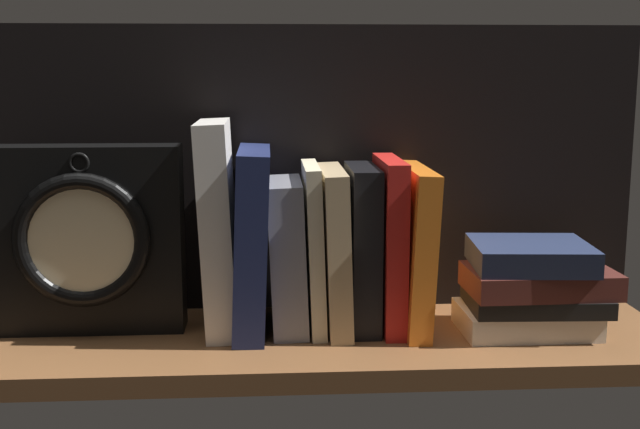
{
  "coord_description": "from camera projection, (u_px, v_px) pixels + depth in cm",
  "views": [
    {
      "loc": [
        -4.34,
        -93.38,
        31.41
      ],
      "look_at": [
        1.91,
        2.94,
        14.07
      ],
      "focal_mm": 45.52,
      "sensor_mm": 36.0,
      "label": 1
    }
  ],
  "objects": [
    {
      "name": "book_tan_shortstories",
      "position": [
        335.0,
        249.0,
        0.99
      ],
      "size": [
        3.41,
        15.2,
        19.69
      ],
      "primitive_type": "cube",
      "rotation": [
        0.0,
        -0.04,
        0.0
      ],
      "color": "tan",
      "rests_on": "ground_plane"
    },
    {
      "name": "book_navy_bierce",
      "position": [
        252.0,
        240.0,
        0.98
      ],
      "size": [
        4.62,
        16.49,
        22.17
      ],
      "primitive_type": "cube",
      "rotation": [
        0.0,
        0.04,
        0.0
      ],
      "color": "#192147",
      "rests_on": "ground_plane"
    },
    {
      "name": "book_white_catcher",
      "position": [
        218.0,
        227.0,
        0.98
      ],
      "size": [
        4.69,
        13.6,
        25.5
      ],
      "primitive_type": "cube",
      "rotation": [
        0.0,
        -0.04,
        0.0
      ],
      "color": "silver",
      "rests_on": "ground_plane"
    },
    {
      "name": "book_cream_twain",
      "position": [
        314.0,
        247.0,
        0.99
      ],
      "size": [
        2.5,
        13.11,
        20.21
      ],
      "primitive_type": "cube",
      "rotation": [
        0.0,
        -0.04,
        0.0
      ],
      "color": "beige",
      "rests_on": "ground_plane"
    },
    {
      "name": "back_panel",
      "position": [
        301.0,
        169.0,
        1.06
      ],
      "size": [
        88.5,
        1.2,
        37.02
      ],
      "primitive_type": "cube",
      "color": "black",
      "rests_on": "ground_plane"
    },
    {
      "name": "ground_plane",
      "position": [
        306.0,
        344.0,
        0.98
      ],
      "size": [
        88.5,
        25.26,
        2.5
      ],
      "primitive_type": "cube",
      "color": "brown"
    },
    {
      "name": "book_orange_pandolfini",
      "position": [
        413.0,
        247.0,
        1.0
      ],
      "size": [
        3.58,
        16.98,
        19.79
      ],
      "primitive_type": "cube",
      "rotation": [
        0.0,
        0.04,
        0.0
      ],
      "color": "orange",
      "rests_on": "ground_plane"
    },
    {
      "name": "book_gray_chess",
      "position": [
        287.0,
        255.0,
        0.99
      ],
      "size": [
        4.86,
        12.61,
        18.37
      ],
      "primitive_type": "cube",
      "rotation": [
        0.0,
        -0.04,
        0.0
      ],
      "color": "gray",
      "rests_on": "ground_plane"
    },
    {
      "name": "book_black_skeptic",
      "position": [
        362.0,
        247.0,
        0.99
      ],
      "size": [
        3.49,
        12.47,
        19.9
      ],
      "primitive_type": "cube",
      "rotation": [
        0.0,
        -0.0,
        0.0
      ],
      "color": "black",
      "rests_on": "ground_plane"
    },
    {
      "name": "book_red_requiem",
      "position": [
        389.0,
        243.0,
        0.99
      ],
      "size": [
        2.65,
        14.2,
        20.81
      ],
      "primitive_type": "cube",
      "rotation": [
        0.0,
        0.0,
        0.0
      ],
      "color": "red",
      "rests_on": "ground_plane"
    },
    {
      "name": "framed_clock",
      "position": [
        87.0,
        239.0,
        0.97
      ],
      "size": [
        22.58,
        6.67,
        22.58
      ],
      "color": "black",
      "rests_on": "ground_plane"
    },
    {
      "name": "book_stack_side",
      "position": [
        532.0,
        288.0,
        0.97
      ],
      "size": [
        17.91,
        13.16,
        10.96
      ],
      "color": "beige",
      "rests_on": "ground_plane"
    }
  ]
}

